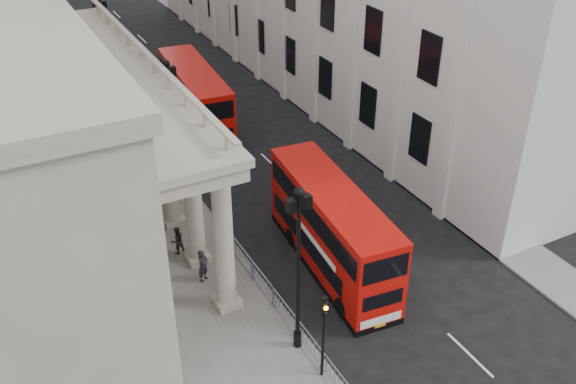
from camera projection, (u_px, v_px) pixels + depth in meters
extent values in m
cube|color=slate|center=(103.00, 132.00, 47.65)|extent=(6.00, 140.00, 0.12)
cube|color=slate|center=(298.00, 92.00, 54.19)|extent=(3.00, 140.00, 0.12)
cube|color=slate|center=(141.00, 124.00, 48.82)|extent=(0.20, 140.00, 0.14)
cylinder|color=black|center=(297.00, 339.00, 28.75)|extent=(0.36, 0.36, 0.80)
cylinder|color=black|center=(298.00, 276.00, 26.87)|extent=(0.18, 0.18, 8.00)
sphere|color=black|center=(299.00, 193.00, 24.72)|extent=(0.44, 0.44, 0.44)
cube|color=black|center=(307.00, 201.00, 25.12)|extent=(0.35, 0.35, 0.55)
cube|color=black|center=(291.00, 206.00, 24.84)|extent=(0.35, 0.35, 0.55)
cylinder|color=black|center=(178.00, 179.00, 40.82)|extent=(0.36, 0.36, 0.80)
cylinder|color=black|center=(173.00, 128.00, 38.94)|extent=(0.18, 0.18, 8.00)
sphere|color=black|center=(166.00, 63.00, 36.79)|extent=(0.44, 0.44, 0.44)
cube|color=black|center=(173.00, 71.00, 37.19)|extent=(0.35, 0.35, 0.55)
cube|color=black|center=(161.00, 73.00, 36.91)|extent=(0.35, 0.35, 0.55)
cylinder|color=black|center=(113.00, 92.00, 52.89)|extent=(0.36, 0.36, 0.80)
cylinder|color=black|center=(107.00, 50.00, 51.00)|extent=(0.18, 0.18, 8.00)
cube|color=black|center=(104.00, 4.00, 49.26)|extent=(0.35, 0.35, 0.55)
cube|color=black|center=(95.00, 5.00, 48.98)|extent=(0.35, 0.35, 0.55)
cylinder|color=black|center=(323.00, 345.00, 26.60)|extent=(0.12, 0.12, 3.40)
cube|color=black|center=(324.00, 306.00, 25.48)|extent=(0.28, 0.22, 0.90)
sphere|color=black|center=(326.00, 302.00, 25.22)|extent=(0.18, 0.18, 0.18)
sphere|color=orange|center=(326.00, 308.00, 25.38)|extent=(0.18, 0.18, 0.18)
sphere|color=black|center=(326.00, 314.00, 25.53)|extent=(0.18, 0.18, 0.18)
cube|color=gray|center=(337.00, 379.00, 26.55)|extent=(0.50, 2.30, 1.10)
cube|color=gray|center=(309.00, 343.00, 28.32)|extent=(0.50, 2.30, 1.10)
cube|color=gray|center=(284.00, 311.00, 30.09)|extent=(0.50, 2.30, 1.10)
cube|color=gray|center=(263.00, 282.00, 31.86)|extent=(0.50, 2.30, 1.10)
cube|color=gray|center=(243.00, 257.00, 33.64)|extent=(0.50, 2.30, 1.10)
cube|color=red|center=(331.00, 244.00, 33.40)|extent=(3.55, 10.88, 2.04)
cube|color=red|center=(333.00, 210.00, 32.30)|extent=(3.55, 10.88, 1.78)
cube|color=red|center=(333.00, 193.00, 31.77)|extent=(3.59, 10.93, 0.25)
cube|color=black|center=(330.00, 262.00, 34.03)|extent=(3.57, 10.88, 0.36)
cube|color=black|center=(331.00, 240.00, 33.27)|extent=(3.42, 8.86, 1.02)
cube|color=black|center=(333.00, 209.00, 32.25)|extent=(3.55, 10.28, 1.12)
cube|color=white|center=(381.00, 320.00, 29.57)|extent=(2.13, 0.26, 0.46)
cube|color=yellow|center=(380.00, 326.00, 29.74)|extent=(0.56, 0.09, 0.13)
cylinder|color=black|center=(342.00, 307.00, 30.56)|extent=(0.42, 1.04, 1.02)
cylinder|color=black|center=(385.00, 295.00, 31.30)|extent=(0.42, 1.04, 1.02)
cylinder|color=black|center=(292.00, 237.00, 35.45)|extent=(0.42, 1.04, 1.02)
cylinder|color=black|center=(330.00, 228.00, 36.19)|extent=(0.42, 1.04, 1.02)
cube|color=red|center=(197.00, 112.00, 47.50)|extent=(3.51, 11.06, 2.07)
cube|color=red|center=(195.00, 84.00, 46.38)|extent=(3.51, 11.06, 1.81)
cube|color=red|center=(194.00, 71.00, 45.83)|extent=(3.55, 11.10, 0.26)
cube|color=black|center=(198.00, 127.00, 48.14)|extent=(3.53, 11.06, 0.36)
cube|color=black|center=(197.00, 108.00, 47.37)|extent=(3.39, 9.00, 1.04)
cube|color=black|center=(195.00, 83.00, 46.32)|extent=(3.52, 10.44, 1.14)
cube|color=white|center=(220.00, 152.00, 43.62)|extent=(2.17, 0.25, 0.47)
cube|color=yellow|center=(220.00, 157.00, 43.79)|extent=(0.57, 0.09, 0.13)
cylinder|color=black|center=(196.00, 147.00, 44.61)|extent=(0.42, 1.06, 1.04)
cylinder|color=black|center=(228.00, 141.00, 45.38)|extent=(0.42, 1.06, 1.04)
cylinder|color=black|center=(174.00, 112.00, 49.57)|extent=(0.42, 1.06, 1.04)
cylinder|color=black|center=(203.00, 107.00, 50.34)|extent=(0.42, 1.06, 1.04)
imported|color=black|center=(203.00, 266.00, 32.41)|extent=(0.80, 0.74, 1.83)
imported|color=black|center=(177.00, 240.00, 34.46)|extent=(0.87, 0.72, 1.62)
imported|color=black|center=(124.00, 174.00, 40.28)|extent=(1.00, 0.73, 1.90)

